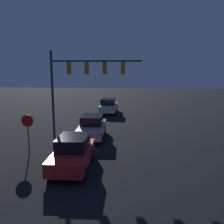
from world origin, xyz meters
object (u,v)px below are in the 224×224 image
object	(u,v)px
car_near	(73,153)
traffic_signal_mast	(80,77)
car_far	(109,106)
car_mid	(92,127)
stop_sign	(28,127)

from	to	relation	value
car_near	traffic_signal_mast	bearing A→B (deg)	-83.44
car_far	traffic_signal_mast	xyz separation A→B (m)	(-1.02, -10.27, 3.84)
car_near	car_mid	size ratio (longest dim) A/B	0.99
traffic_signal_mast	stop_sign	world-z (taller)	traffic_signal_mast
car_far	traffic_signal_mast	bearing A→B (deg)	-95.48
stop_sign	car_near	bearing A→B (deg)	-30.24
car_mid	traffic_signal_mast	distance (m)	3.94
car_mid	stop_sign	xyz separation A→B (m)	(-3.36, -3.90, 0.91)
traffic_signal_mast	stop_sign	xyz separation A→B (m)	(-2.47, -4.01, -2.93)
car_near	car_mid	xyz separation A→B (m)	(0.01, 5.85, 0.00)
stop_sign	car_mid	bearing A→B (deg)	49.22
car_near	stop_sign	size ratio (longest dim) A/B	1.71
car_mid	stop_sign	size ratio (longest dim) A/B	1.72
car_near	traffic_signal_mast	xyz separation A→B (m)	(-0.88, 5.96, 3.84)
stop_sign	car_far	bearing A→B (deg)	76.26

